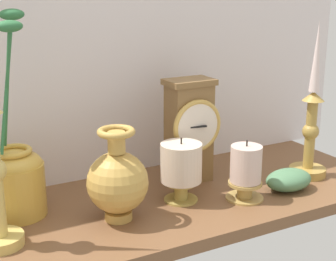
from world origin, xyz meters
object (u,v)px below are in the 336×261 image
candlestick_tall_center (311,125)px  brass_vase_jar (15,176)px  brass_vase_bulbous (118,181)px  pillar_candle_near_clock (246,171)px  pillar_candle_front (181,167)px  mantel_clock (190,130)px

candlestick_tall_center → brass_vase_jar: 62.23cm
brass_vase_bulbous → pillar_candle_near_clock: 25.90cm
brass_vase_bulbous → pillar_candle_near_clock: size_ratio=1.41×
brass_vase_jar → pillar_candle_front: brass_vase_jar is taller
brass_vase_bulbous → pillar_candle_near_clock: (25.60, -3.56, -1.74)cm
mantel_clock → brass_vase_jar: brass_vase_jar is taller
mantel_clock → candlestick_tall_center: size_ratio=0.65×
mantel_clock → brass_vase_bulbous: bearing=-154.3°
mantel_clock → pillar_candle_front: size_ratio=1.72×
pillar_candle_front → pillar_candle_near_clock: size_ratio=1.06×
pillar_candle_front → brass_vase_jar: bearing=163.5°
mantel_clock → pillar_candle_front: (-6.87, -8.29, -4.43)cm
mantel_clock → candlestick_tall_center: 26.59cm
brass_vase_bulbous → brass_vase_jar: size_ratio=0.46×
mantel_clock → pillar_candle_front: mantel_clock is taller
pillar_candle_front → pillar_candle_near_clock: bearing=-25.0°
candlestick_tall_center → pillar_candle_near_clock: 21.16cm
candlestick_tall_center → pillar_candle_front: bearing=177.0°
brass_vase_bulbous → pillar_candle_near_clock: bearing=-7.9°
mantel_clock → brass_vase_bulbous: mantel_clock is taller
pillar_candle_near_clock → pillar_candle_front: bearing=155.0°
brass_vase_jar → pillar_candle_front: (29.69, -8.81, -0.61)cm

